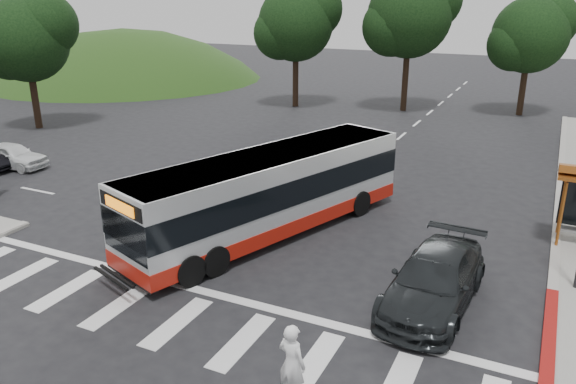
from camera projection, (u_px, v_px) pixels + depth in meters
The scene contains 13 objects.
ground at pixel (265, 250), 19.25m from camera, with size 140.00×140.00×0.00m, color black.
curb_east at pixel (558, 212), 22.35m from camera, with size 0.30×40.00×0.15m, color #9E9991.
curb_east_red at pixel (549, 347), 13.85m from camera, with size 0.32×6.00×0.15m, color maroon.
hillside_nw at pixel (127, 79), 57.79m from camera, with size 44.00×44.00×10.00m, color #173C13.
crosswalk_ladder at pixel (177, 322), 15.00m from camera, with size 18.00×2.60×0.01m, color silver.
tree_north_a at pixel (411, 14), 39.86m from camera, with size 6.60×6.15×10.17m.
tree_north_b at pixel (531, 34), 38.71m from camera, with size 5.72×5.33×8.43m.
tree_north_c at pixel (297, 22), 41.63m from camera, with size 6.16×5.74×9.30m.
tree_west_a at pixel (28, 38), 34.85m from camera, with size 5.72×5.33×8.43m.
transit_bus at pixel (270, 195), 20.11m from camera, with size 2.51×11.59×2.99m, color silver, non-canonical shape.
pedestrian at pixel (292, 363), 11.86m from camera, with size 0.68×0.45×1.86m, color white.
dark_sedan at pixel (434, 280), 15.64m from camera, with size 2.12×5.23×1.52m, color black.
west_car_white at pixel (12, 155), 28.10m from camera, with size 1.51×3.75×1.28m, color white.
Camera 1 is at (8.29, -15.40, 8.32)m, focal length 35.00 mm.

